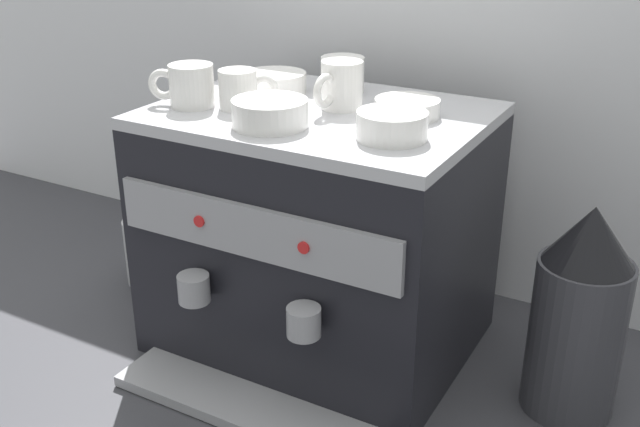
% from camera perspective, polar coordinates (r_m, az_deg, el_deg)
% --- Properties ---
extents(ground_plane, '(4.00, 4.00, 0.00)m').
position_cam_1_polar(ground_plane, '(1.55, 0.00, -9.25)').
color(ground_plane, '#38383D').
extents(tiled_backsplash_wall, '(2.80, 0.03, 0.92)m').
position_cam_1_polar(tiled_backsplash_wall, '(1.66, 6.08, 10.23)').
color(tiled_backsplash_wall, silver).
rests_on(tiled_backsplash_wall, ground_plane).
extents(espresso_machine, '(0.58, 0.55, 0.47)m').
position_cam_1_polar(espresso_machine, '(1.43, -0.08, -1.43)').
color(espresso_machine, black).
rests_on(espresso_machine, ground_plane).
extents(ceramic_cup_0, '(0.12, 0.08, 0.08)m').
position_cam_1_polar(ceramic_cup_0, '(1.39, -9.85, 9.52)').
color(ceramic_cup_0, white).
rests_on(ceramic_cup_0, espresso_machine).
extents(ceramic_cup_1, '(0.10, 0.08, 0.07)m').
position_cam_1_polar(ceramic_cup_1, '(1.36, -6.04, 9.32)').
color(ceramic_cup_1, white).
rests_on(ceramic_cup_1, espresso_machine).
extents(ceramic_cup_2, '(0.07, 0.12, 0.08)m').
position_cam_1_polar(ceramic_cup_2, '(1.35, 1.55, 9.65)').
color(ceramic_cup_2, white).
rests_on(ceramic_cup_2, espresso_machine).
extents(ceramic_cup_3, '(0.10, 0.11, 0.07)m').
position_cam_1_polar(ceramic_cup_3, '(1.46, 1.74, 10.40)').
color(ceramic_cup_3, white).
rests_on(ceramic_cup_3, espresso_machine).
extents(ceramic_bowl_0, '(0.11, 0.11, 0.04)m').
position_cam_1_polar(ceramic_bowl_0, '(1.19, 5.45, 6.60)').
color(ceramic_bowl_0, white).
rests_on(ceramic_bowl_0, espresso_machine).
extents(ceramic_bowl_1, '(0.11, 0.11, 0.03)m').
position_cam_1_polar(ceramic_bowl_1, '(1.32, 6.60, 7.90)').
color(ceramic_bowl_1, white).
rests_on(ceramic_bowl_1, espresso_machine).
extents(ceramic_bowl_2, '(0.13, 0.13, 0.04)m').
position_cam_1_polar(ceramic_bowl_2, '(1.26, -3.80, 7.55)').
color(ceramic_bowl_2, white).
rests_on(ceramic_bowl_2, espresso_machine).
extents(ceramic_bowl_3, '(0.12, 0.12, 0.04)m').
position_cam_1_polar(ceramic_bowl_3, '(1.47, -3.43, 9.84)').
color(ceramic_bowl_3, white).
rests_on(ceramic_bowl_3, espresso_machine).
extents(coffee_grinder, '(0.16, 0.16, 0.38)m').
position_cam_1_polar(coffee_grinder, '(1.34, 18.98, -7.22)').
color(coffee_grinder, '#333338').
rests_on(coffee_grinder, ground_plane).
extents(milk_pitcher, '(0.11, 0.11, 0.15)m').
position_cam_1_polar(milk_pitcher, '(1.76, -12.81, -2.77)').
color(milk_pitcher, '#B7B7BC').
rests_on(milk_pitcher, ground_plane).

